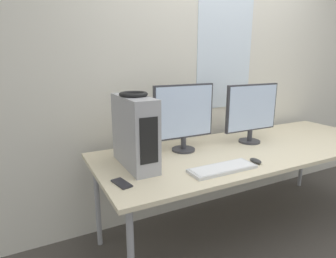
{
  "coord_description": "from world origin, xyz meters",
  "views": [
    {
      "loc": [
        -1.6,
        -1.17,
        1.47
      ],
      "look_at": [
        -0.76,
        0.46,
        1.0
      ],
      "focal_mm": 30.0,
      "sensor_mm": 36.0,
      "label": 1
    }
  ],
  "objects_px": {
    "cell_phone": "(122,183)",
    "monitor_right_near": "(252,111)",
    "headphones": "(133,94)",
    "mouse": "(256,161)",
    "monitor_main": "(184,115)",
    "keyboard": "(222,168)",
    "pc_tower": "(135,132)"
  },
  "relations": [
    {
      "from": "headphones",
      "to": "cell_phone",
      "type": "relative_size",
      "value": 1.17
    },
    {
      "from": "cell_phone",
      "to": "monitor_right_near",
      "type": "bearing_deg",
      "value": 2.06
    },
    {
      "from": "headphones",
      "to": "cell_phone",
      "type": "xyz_separation_m",
      "value": [
        -0.18,
        -0.24,
        -0.48
      ]
    },
    {
      "from": "cell_phone",
      "to": "pc_tower",
      "type": "bearing_deg",
      "value": 42.32
    },
    {
      "from": "monitor_main",
      "to": "mouse",
      "type": "height_order",
      "value": "monitor_main"
    },
    {
      "from": "headphones",
      "to": "keyboard",
      "type": "distance_m",
      "value": 0.75
    },
    {
      "from": "headphones",
      "to": "keyboard",
      "type": "bearing_deg",
      "value": -35.85
    },
    {
      "from": "monitor_right_near",
      "to": "cell_phone",
      "type": "relative_size",
      "value": 3.34
    },
    {
      "from": "monitor_right_near",
      "to": "mouse",
      "type": "xyz_separation_m",
      "value": [
        -0.31,
        -0.4,
        -0.26
      ]
    },
    {
      "from": "keyboard",
      "to": "monitor_main",
      "type": "bearing_deg",
      "value": 93.02
    },
    {
      "from": "monitor_right_near",
      "to": "cell_phone",
      "type": "distance_m",
      "value": 1.31
    },
    {
      "from": "cell_phone",
      "to": "headphones",
      "type": "bearing_deg",
      "value": 42.42
    },
    {
      "from": "headphones",
      "to": "mouse",
      "type": "bearing_deg",
      "value": -24.23
    },
    {
      "from": "monitor_right_near",
      "to": "keyboard",
      "type": "xyz_separation_m",
      "value": [
        -0.6,
        -0.4,
        -0.26
      ]
    },
    {
      "from": "monitor_main",
      "to": "keyboard",
      "type": "bearing_deg",
      "value": -86.98
    },
    {
      "from": "monitor_main",
      "to": "cell_phone",
      "type": "relative_size",
      "value": 3.3
    },
    {
      "from": "headphones",
      "to": "monitor_main",
      "type": "relative_size",
      "value": 0.36
    },
    {
      "from": "monitor_main",
      "to": "monitor_right_near",
      "type": "height_order",
      "value": "monitor_main"
    },
    {
      "from": "pc_tower",
      "to": "mouse",
      "type": "distance_m",
      "value": 0.85
    },
    {
      "from": "monitor_main",
      "to": "cell_phone",
      "type": "height_order",
      "value": "monitor_main"
    },
    {
      "from": "pc_tower",
      "to": "headphones",
      "type": "height_order",
      "value": "headphones"
    },
    {
      "from": "mouse",
      "to": "cell_phone",
      "type": "bearing_deg",
      "value": 174.1
    },
    {
      "from": "pc_tower",
      "to": "keyboard",
      "type": "relative_size",
      "value": 1.04
    },
    {
      "from": "monitor_right_near",
      "to": "keyboard",
      "type": "distance_m",
      "value": 0.76
    },
    {
      "from": "pc_tower",
      "to": "keyboard",
      "type": "bearing_deg",
      "value": -35.78
    },
    {
      "from": "mouse",
      "to": "cell_phone",
      "type": "distance_m",
      "value": 0.94
    },
    {
      "from": "headphones",
      "to": "monitor_right_near",
      "type": "bearing_deg",
      "value": 3.05
    },
    {
      "from": "pc_tower",
      "to": "headphones",
      "type": "xyz_separation_m",
      "value": [
        -0.0,
        0.0,
        0.25
      ]
    },
    {
      "from": "monitor_right_near",
      "to": "cell_phone",
      "type": "xyz_separation_m",
      "value": [
        -1.24,
        -0.3,
        -0.27
      ]
    },
    {
      "from": "mouse",
      "to": "monitor_main",
      "type": "bearing_deg",
      "value": 123.94
    },
    {
      "from": "cell_phone",
      "to": "mouse",
      "type": "bearing_deg",
      "value": -17.4
    },
    {
      "from": "pc_tower",
      "to": "cell_phone",
      "type": "height_order",
      "value": "pc_tower"
    }
  ]
}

